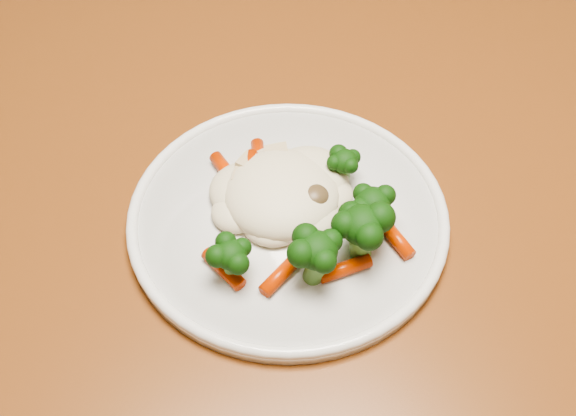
% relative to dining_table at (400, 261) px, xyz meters
% --- Properties ---
extents(dining_table, '(1.38, 1.15, 0.75)m').
position_rel_dining_table_xyz_m(dining_table, '(0.00, 0.00, 0.00)').
color(dining_table, brown).
rests_on(dining_table, ground).
extents(plate, '(0.28, 0.28, 0.01)m').
position_rel_dining_table_xyz_m(plate, '(-0.12, 0.02, 0.11)').
color(plate, white).
rests_on(plate, dining_table).
extents(meal, '(0.17, 0.18, 0.05)m').
position_rel_dining_table_xyz_m(meal, '(-0.11, 0.00, 0.13)').
color(meal, '#F4E7C3').
rests_on(meal, plate).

